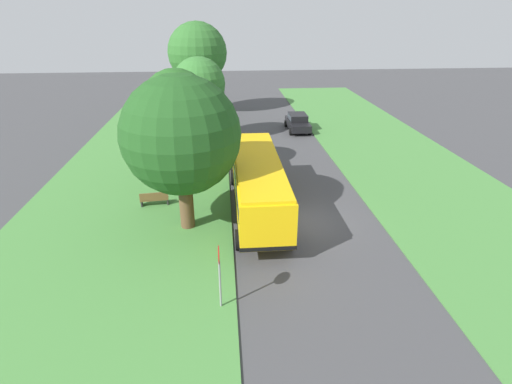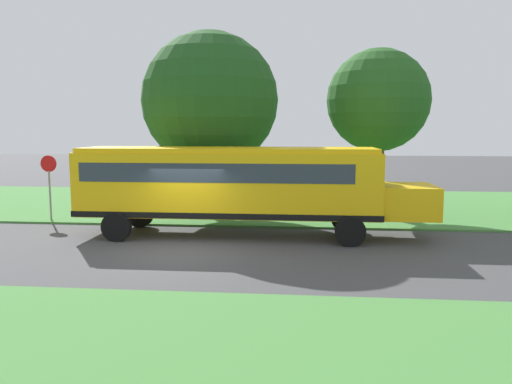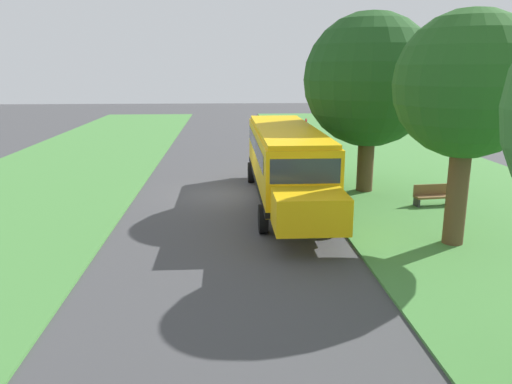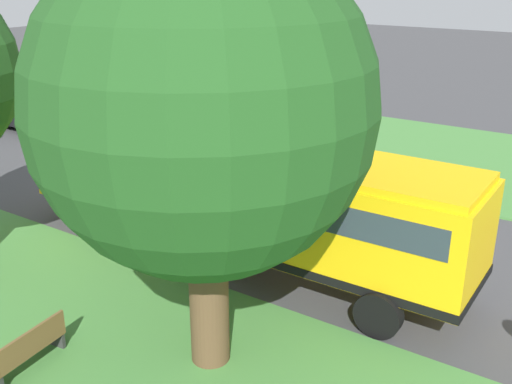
{
  "view_description": "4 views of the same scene",
  "coord_description": "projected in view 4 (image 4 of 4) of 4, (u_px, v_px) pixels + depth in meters",
  "views": [
    {
      "loc": [
        -4.28,
        -18.82,
        10.44
      ],
      "look_at": [
        -2.58,
        1.35,
        1.22
      ],
      "focal_mm": 28.0,
      "sensor_mm": 36.0,
      "label": 1
    },
    {
      "loc": [
        14.93,
        3.89,
        3.78
      ],
      "look_at": [
        -0.21,
        2.41,
        1.88
      ],
      "focal_mm": 35.0,
      "sensor_mm": 36.0,
      "label": 2
    },
    {
      "loc": [
        0.01,
        21.71,
        5.52
      ],
      "look_at": [
        -1.03,
        4.91,
        1.33
      ],
      "focal_mm": 35.0,
      "sensor_mm": 36.0,
      "label": 3
    },
    {
      "loc": [
        -13.85,
        -6.2,
        7.17
      ],
      "look_at": [
        -1.37,
        2.09,
        1.46
      ],
      "focal_mm": 42.0,
      "sensor_mm": 36.0,
      "label": 4
    }
  ],
  "objects": [
    {
      "name": "ground_plane",
      "position": [
        346.0,
        241.0,
        16.54
      ],
      "size": [
        120.0,
        120.0,
        0.0
      ],
      "primitive_type": "plane",
      "color": "#424244"
    },
    {
      "name": "grass_far_side",
      "position": [
        446.0,
        158.0,
        23.53
      ],
      "size": [
        10.0,
        80.0,
        0.07
      ],
      "primitive_type": "cube",
      "color": "#47843D",
      "rests_on": "ground"
    },
    {
      "name": "school_bus",
      "position": [
        251.0,
        193.0,
        14.69
      ],
      "size": [
        2.85,
        12.42,
        3.16
      ],
      "color": "yellow",
      "rests_on": "ground"
    },
    {
      "name": "car_black_nearest",
      "position": [
        21.0,
        110.0,
        27.67
      ],
      "size": [
        2.02,
        4.4,
        1.56
      ],
      "color": "black",
      "rests_on": "ground"
    },
    {
      "name": "oak_tree_beside_bus",
      "position": [
        200.0,
        105.0,
        9.89
      ],
      "size": [
        5.79,
        5.79,
        7.92
      ],
      "color": "brown",
      "rests_on": "ground"
    },
    {
      "name": "park_bench",
      "position": [
        27.0,
        349.0,
        11.13
      ],
      "size": [
        1.64,
        0.66,
        0.92
      ],
      "color": "brown",
      "rests_on": "ground"
    }
  ]
}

